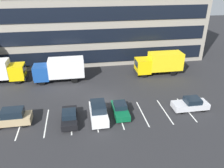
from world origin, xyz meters
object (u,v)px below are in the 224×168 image
at_px(sedan_forest, 120,109).
at_px(sedan_silver, 191,104).
at_px(box_truck_blue, 60,69).
at_px(sedan_black, 69,117).
at_px(suv_white, 98,112).
at_px(box_truck_yellow_all, 160,62).
at_px(suv_tan, 12,117).

bearing_deg(sedan_forest, sedan_silver, -2.37).
xyz_separation_m(box_truck_blue, sedan_silver, (16.00, -10.96, -1.28)).
distance_m(sedan_black, suv_white, 3.28).
bearing_deg(sedan_silver, box_truck_blue, 145.59).
xyz_separation_m(box_truck_yellow_all, sedan_silver, (0.03, -11.13, -1.29)).
height_order(box_truck_yellow_all, suv_tan, box_truck_yellow_all).
height_order(box_truck_blue, sedan_forest, box_truck_blue).
relative_size(box_truck_blue, suv_white, 1.76).
xyz_separation_m(suv_tan, suv_white, (9.46, -0.52, 0.05)).
distance_m(box_truck_blue, suv_tan, 11.73).
height_order(box_truck_blue, sedan_black, box_truck_blue).
bearing_deg(sedan_silver, suv_tan, 179.13).
relative_size(sedan_black, suv_tan, 0.98).
bearing_deg(suv_white, sedan_forest, 11.99).
distance_m(box_truck_yellow_all, suv_white, 16.05).
xyz_separation_m(sedan_forest, suv_tan, (-12.10, -0.05, 0.25)).
xyz_separation_m(box_truck_yellow_all, box_truck_blue, (-15.97, -0.17, -0.02)).
distance_m(box_truck_yellow_all, sedan_black, 18.57).
distance_m(sedan_forest, suv_tan, 12.10).
height_order(sedan_black, suv_white, suv_white).
bearing_deg(box_truck_blue, sedan_black, -82.96).
bearing_deg(suv_white, suv_tan, 176.88).
height_order(suv_tan, sedan_silver, suv_tan).
distance_m(box_truck_blue, suv_white, 12.14).
height_order(box_truck_blue, suv_white, box_truck_blue).
distance_m(box_truck_yellow_all, box_truck_blue, 15.97).
bearing_deg(sedan_black, box_truck_blue, 97.04).
height_order(box_truck_yellow_all, sedan_black, box_truck_yellow_all).
bearing_deg(box_truck_yellow_all, sedan_black, -141.93).
bearing_deg(sedan_black, sedan_silver, 1.17).
height_order(box_truck_yellow_all, sedan_forest, box_truck_yellow_all).
distance_m(sedan_black, sedan_forest, 5.95).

